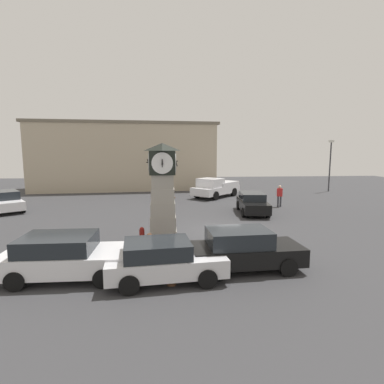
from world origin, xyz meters
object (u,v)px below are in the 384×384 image
car_by_building (244,249)px  pedestrian_near_bench (280,195)px  clock_tower (163,194)px  car_navy_sedan (66,256)px  street_lamp_near_road (330,162)px  bollard_far_row (162,255)px  car_silver_hatch (252,203)px  pickup_truck (216,187)px  car_far_lot (5,201)px  bench (165,197)px  bollard_end_row (171,271)px  bollard_near_tower (142,236)px  bollard_mid_row (150,244)px  car_near_tower (164,260)px

car_by_building → pedestrian_near_bench: 13.50m
clock_tower → car_navy_sedan: clock_tower is taller
car_navy_sedan → street_lamp_near_road: (21.12, 20.70, 2.48)m
bollard_far_row → car_silver_hatch: size_ratio=0.20×
pickup_truck → car_far_lot: bearing=-161.8°
clock_tower → car_by_building: 4.96m
pickup_truck → bench: size_ratio=3.16×
car_far_lot → bollard_end_row: bearing=-48.1°
bollard_near_tower → pedestrian_near_bench: 13.36m
bollard_mid_row → car_near_tower: (0.62, -2.51, 0.23)m
bollard_far_row → car_near_tower: bearing=-86.0°
clock_tower → car_near_tower: clock_tower is taller
bollard_near_tower → car_near_tower: car_near_tower is taller
bollard_near_tower → bench: bench is taller
bollard_mid_row → car_silver_hatch: 10.65m
bollard_near_tower → pedestrian_near_bench: size_ratio=0.50×
bollard_far_row → car_by_building: bearing=-10.6°
bollard_end_row → car_far_lot: 17.80m
bench → car_silver_hatch: bearing=-36.5°
car_far_lot → bollard_mid_row: bearing=-43.2°
car_navy_sedan → pickup_truck: (8.18, 17.74, 0.16)m
bollard_far_row → pedestrian_near_bench: pedestrian_near_bench is taller
bollard_far_row → bench: (0.06, 14.00, 0.08)m
clock_tower → car_far_lot: clock_tower is taller
clock_tower → pedestrian_near_bench: bearing=43.2°
bollard_near_tower → car_near_tower: 4.15m
car_by_building → car_silver_hatch: 10.48m
bollard_end_row → car_navy_sedan: bearing=165.9°
bollard_near_tower → bollard_mid_row: size_ratio=0.88×
bollard_mid_row → street_lamp_near_road: size_ratio=0.17×
bollard_mid_row → car_navy_sedan: 3.41m
bench → street_lamp_near_road: size_ratio=0.30×
car_navy_sedan → bollard_far_row: bearing=12.9°
pickup_truck → bollard_far_row: bearing=-106.0°
bench → street_lamp_near_road: (17.76, 5.95, 2.72)m
car_far_lot → bench: bearing=11.8°
street_lamp_near_road → car_silver_hatch: bearing=-137.7°
car_silver_hatch → pickup_truck: bearing=100.3°
bollard_far_row → pedestrian_near_bench: (9.05, 11.52, 0.53)m
bollard_mid_row → pedestrian_near_bench: (9.58, 10.31, 0.49)m
car_silver_hatch → street_lamp_near_road: bearing=42.3°
bollard_near_tower → car_far_lot: bearing=140.0°
car_by_building → bench: (-2.98, 14.57, -0.25)m
car_near_tower → street_lamp_near_road: street_lamp_near_road is taller
car_by_building → pedestrian_near_bench: (6.01, 12.09, 0.21)m
bollard_far_row → pedestrian_near_bench: 14.66m
car_by_building → car_silver_hatch: size_ratio=0.94×
bollard_mid_row → bench: (0.59, 12.79, 0.04)m
car_navy_sedan → car_silver_hatch: bearing=46.8°
car_by_building → bench: 14.87m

